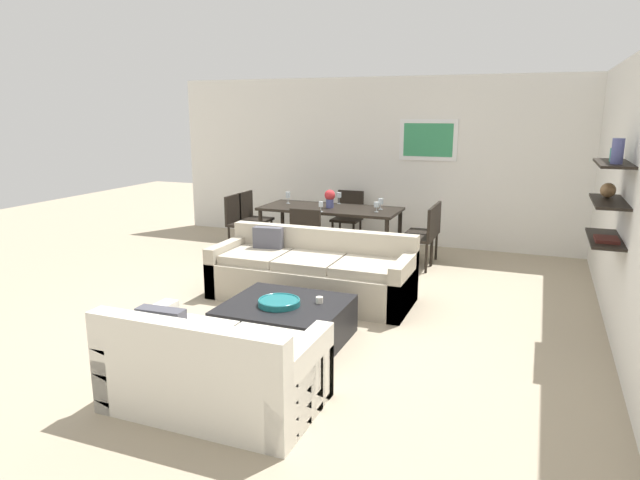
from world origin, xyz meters
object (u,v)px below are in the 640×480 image
at_px(candle_jar, 319,300).
at_px(dining_chair_left_far, 252,215).
at_px(dining_chair_head, 348,214).
at_px(dining_chair_left_near, 239,219).
at_px(wine_glass_head, 339,195).
at_px(wine_glass_foot, 321,205).
at_px(wine_glass_right_near, 377,205).
at_px(centerpiece_vase, 330,198).
at_px(sofa_beige, 311,274).
at_px(dining_chair_right_near, 423,234).
at_px(wine_glass_right_far, 381,202).
at_px(dining_table, 330,212).
at_px(decorative_bowl, 279,302).
at_px(wine_glass_left_far, 288,195).
at_px(coffee_table, 286,322).
at_px(dining_chair_right_far, 428,228).
at_px(dining_chair_foot, 308,235).
at_px(loveseat_white, 213,370).

height_order(candle_jar, dining_chair_left_far, dining_chair_left_far).
distance_m(dining_chair_head, dining_chair_left_near, 1.79).
height_order(dining_chair_head, wine_glass_head, wine_glass_head).
xyz_separation_m(wine_glass_foot, wine_glass_right_near, (0.75, 0.28, 0.00)).
bearing_deg(wine_glass_head, centerpiece_vase, -90.29).
xyz_separation_m(sofa_beige, dining_chair_right_near, (0.95, 1.74, 0.21)).
bearing_deg(sofa_beige, wine_glass_foot, 107.61).
bearing_deg(wine_glass_right_far, sofa_beige, -97.11).
bearing_deg(dining_table, dining_chair_left_near, -172.10).
xyz_separation_m(wine_glass_head, wine_glass_right_near, (0.75, -0.50, -0.03)).
relative_size(sofa_beige, decorative_bowl, 5.87).
height_order(wine_glass_right_far, wine_glass_left_far, wine_glass_left_far).
height_order(dining_chair_left_far, wine_glass_right_far, wine_glass_right_far).
xyz_separation_m(dining_chair_head, dining_chair_left_far, (-1.45, -0.65, 0.00)).
relative_size(coffee_table, wine_glass_foot, 7.64).
xyz_separation_m(dining_table, wine_glass_right_near, (0.75, -0.11, 0.17)).
height_order(candle_jar, wine_glass_foot, wine_glass_foot).
height_order(dining_chair_left_near, wine_glass_left_far, wine_glass_left_far).
bearing_deg(candle_jar, wine_glass_right_near, 95.65).
xyz_separation_m(dining_chair_right_far, dining_chair_foot, (-1.45, -1.05, 0.00)).
distance_m(dining_chair_right_far, wine_glass_right_near, 0.84).
xyz_separation_m(candle_jar, dining_chair_left_near, (-2.49, 2.86, 0.09)).
bearing_deg(dining_chair_right_far, wine_glass_right_far, -172.63).
bearing_deg(dining_chair_left_far, dining_chair_foot, -36.07).
bearing_deg(dining_table, dining_chair_right_near, -7.90).
bearing_deg(wine_glass_foot, dining_chair_foot, -90.00).
bearing_deg(loveseat_white, candle_jar, 78.92).
height_order(wine_glass_foot, centerpiece_vase, centerpiece_vase).
height_order(decorative_bowl, wine_glass_right_far, wine_glass_right_far).
xyz_separation_m(dining_chair_right_far, wine_glass_foot, (-1.45, -0.59, 0.35)).
bearing_deg(centerpiece_vase, wine_glass_right_far, 9.51).
relative_size(sofa_beige, wine_glass_right_near, 16.33).
relative_size(coffee_table, dining_chair_foot, 1.28).
bearing_deg(dining_chair_foot, loveseat_white, -78.22).
bearing_deg(centerpiece_vase, dining_chair_left_far, 171.50).
xyz_separation_m(coffee_table, dining_table, (-0.74, 3.19, 0.49)).
bearing_deg(loveseat_white, dining_chair_right_far, 81.68).
distance_m(wine_glass_head, wine_glass_foot, 0.77).
bearing_deg(dining_chair_left_near, dining_chair_right_near, 0.00).
bearing_deg(dining_chair_right_near, wine_glass_head, 157.92).
relative_size(sofa_beige, dining_chair_head, 2.66).
bearing_deg(dining_chair_right_far, dining_table, -172.10).
bearing_deg(dining_chair_foot, dining_chair_head, 90.00).
xyz_separation_m(coffee_table, dining_chair_right_near, (0.70, 2.99, 0.31)).
bearing_deg(dining_chair_right_far, dining_chair_left_far, 180.00).
bearing_deg(candle_jar, decorative_bowl, -149.09).
bearing_deg(decorative_bowl, dining_chair_left_far, 121.91).
bearing_deg(dining_table, dining_chair_foot, -90.00).
distance_m(decorative_bowl, candle_jar, 0.38).
height_order(dining_table, dining_chair_right_near, dining_chair_right_near).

